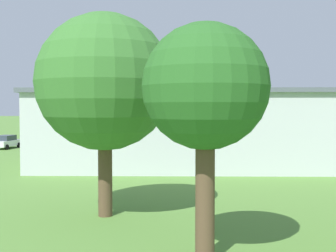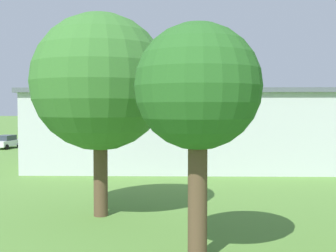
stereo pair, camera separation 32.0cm
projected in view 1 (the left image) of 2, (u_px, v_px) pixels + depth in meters
ground_plane at (183, 139)px, 69.15m from camera, size 400.00×400.00×0.00m
hangar at (193, 128)px, 38.70m from camera, size 27.23×15.72×6.52m
biplane at (158, 120)px, 69.86m from camera, size 7.88×7.53×3.79m
car_red at (280, 142)px, 52.88m from camera, size 2.49×4.41×1.71m
car_orange at (124, 142)px, 53.63m from camera, size 2.00×4.07×1.62m
car_silver at (62, 143)px, 52.38m from camera, size 2.06×4.70×1.54m
car_white at (6, 142)px, 53.39m from camera, size 2.61×4.55×1.65m
person_crossing_taxiway at (102, 144)px, 50.26m from camera, size 0.45×0.45×1.60m
person_walking_on_apron at (96, 142)px, 52.75m from camera, size 0.43×0.43×1.72m
person_near_hangar_door at (164, 140)px, 55.43m from camera, size 0.53×0.53×1.72m
tree_behind_hangar_right at (205, 89)px, 14.05m from camera, size 4.17×4.17×7.82m
tree_at_field_edge at (105, 83)px, 19.87m from camera, size 6.33×6.33×9.40m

